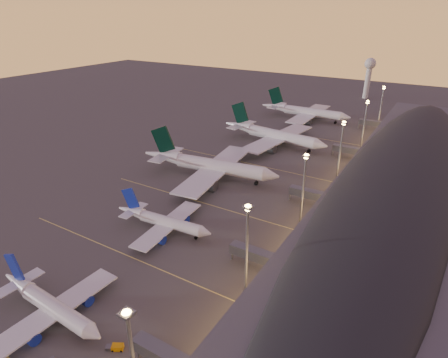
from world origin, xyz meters
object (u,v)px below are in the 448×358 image
airliner_wide_far (305,112)px  airliner_narrow_south (49,304)px  airliner_narrow_north (163,221)px  airliner_wide_near (208,165)px  radar_tower (369,71)px  airliner_wide_mid (273,135)px  baggage_tug_b (115,347)px

airliner_wide_far → airliner_narrow_south: bearing=-86.6°
airliner_wide_far → airliner_narrow_north: bearing=-86.5°
airliner_wide_near → radar_tower: size_ratio=2.00×
airliner_narrow_north → airliner_wide_far: airliner_wide_far is taller
airliner_narrow_south → airliner_wide_far: (-10.52, 202.90, 1.70)m
airliner_wide_mid → airliner_wide_far: bearing=100.1°
airliner_wide_near → baggage_tug_b: bearing=-76.6°
airliner_wide_near → baggage_tug_b: size_ratio=16.05×
airliner_narrow_south → airliner_wide_mid: bearing=95.2°
radar_tower → airliner_wide_far: bearing=-103.0°
airliner_narrow_south → airliner_wide_near: airliner_wide_near is taller
airliner_wide_far → baggage_tug_b: 204.39m
airliner_narrow_south → baggage_tug_b: (20.70, 0.95, -2.90)m
airliner_narrow_south → airliner_narrow_north: 44.42m
airliner_narrow_north → radar_tower: radar_tower is taller
radar_tower → baggage_tug_b: size_ratio=8.01×
airliner_narrow_north → baggage_tug_b: 49.01m
airliner_narrow_north → airliner_wide_mid: airliner_wide_mid is taller
airliner_wide_far → radar_tower: 93.35m
airliner_narrow_south → airliner_wide_near: size_ratio=0.57×
airliner_narrow_north → radar_tower: size_ratio=1.14×
airliner_wide_far → radar_tower: radar_tower is taller
airliner_wide_near → airliner_wide_far: bearing=81.0°
airliner_wide_mid → radar_tower: bearing=90.3°
airliner_narrow_south → airliner_wide_mid: airliner_wide_mid is taller
airliner_wide_mid → radar_tower: size_ratio=1.98×
airliner_narrow_north → airliner_wide_mid: (-5.66, 100.45, 1.89)m
baggage_tug_b → airliner_wide_far: bearing=68.6°
airliner_narrow_south → radar_tower: size_ratio=1.14×
airliner_wide_mid → airliner_narrow_south: bearing=-79.9°
radar_tower → airliner_narrow_north: bearing=-92.8°
airliner_wide_mid → radar_tower: (17.65, 147.54, 16.58)m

